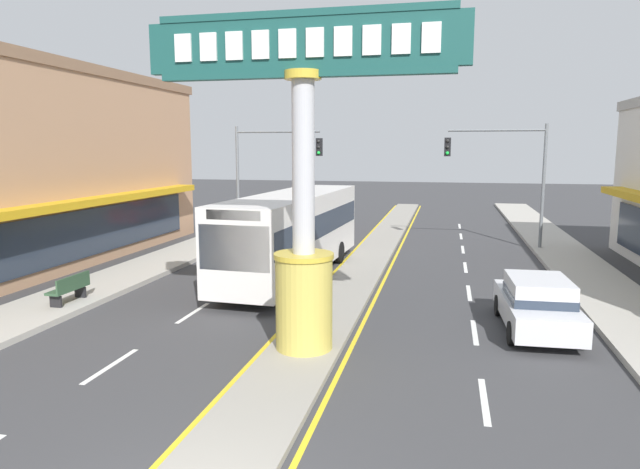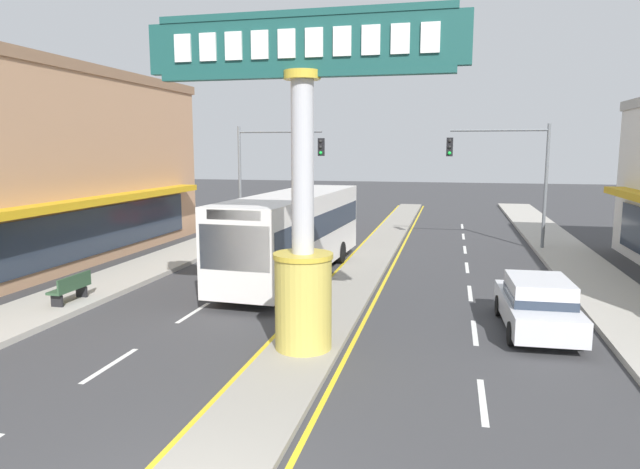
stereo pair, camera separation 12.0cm
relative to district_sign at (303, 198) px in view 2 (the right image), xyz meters
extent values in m
cube|color=gray|center=(0.00, 11.40, -3.77)|extent=(1.80, 52.00, 0.14)
cube|color=#ADA89E|center=(-8.83, 9.40, -3.75)|extent=(2.65, 60.00, 0.18)
cube|color=#ADA89E|center=(8.83, 9.40, -3.75)|extent=(2.65, 60.00, 0.18)
cube|color=silver|center=(-4.20, -1.80, -3.84)|extent=(0.14, 2.20, 0.01)
cube|color=silver|center=(-4.20, 2.60, -3.84)|extent=(0.14, 2.20, 0.01)
cube|color=silver|center=(-4.20, 7.00, -3.84)|extent=(0.14, 2.20, 0.01)
cube|color=silver|center=(-4.20, 11.40, -3.84)|extent=(0.14, 2.20, 0.01)
cube|color=silver|center=(-4.20, 15.80, -3.84)|extent=(0.14, 2.20, 0.01)
cube|color=silver|center=(-4.20, 20.20, -3.84)|extent=(0.14, 2.20, 0.01)
cube|color=silver|center=(-4.20, 24.60, -3.84)|extent=(0.14, 2.20, 0.01)
cube|color=silver|center=(4.20, -1.80, -3.84)|extent=(0.14, 2.20, 0.01)
cube|color=silver|center=(4.20, 2.60, -3.84)|extent=(0.14, 2.20, 0.01)
cube|color=silver|center=(4.20, 7.00, -3.84)|extent=(0.14, 2.20, 0.01)
cube|color=silver|center=(4.20, 11.40, -3.84)|extent=(0.14, 2.20, 0.01)
cube|color=silver|center=(4.20, 15.80, -3.84)|extent=(0.14, 2.20, 0.01)
cube|color=silver|center=(4.20, 20.20, -3.84)|extent=(0.14, 2.20, 0.01)
cube|color=silver|center=(4.20, 24.60, -3.84)|extent=(0.14, 2.20, 0.01)
cube|color=yellow|center=(-1.08, 11.40, -3.84)|extent=(0.12, 52.00, 0.01)
cube|color=yellow|center=(1.08, 11.40, -3.84)|extent=(0.12, 52.00, 0.01)
cylinder|color=gold|center=(0.00, 0.00, -2.58)|extent=(1.39, 1.39, 2.26)
cylinder|color=gold|center=(0.00, 0.00, -1.39)|extent=(1.46, 1.46, 0.12)
cylinder|color=#B7B7BC|center=(0.00, 0.00, 0.75)|extent=(0.54, 0.54, 4.40)
cylinder|color=gold|center=(0.00, 0.00, 2.85)|extent=(0.86, 0.86, 0.20)
cube|color=#194C47|center=(0.00, 0.00, 3.53)|extent=(7.56, 0.24, 1.17)
cube|color=#194C47|center=(0.00, 0.00, 4.20)|extent=(6.96, 0.29, 0.16)
cube|color=#194C47|center=(0.00, 0.00, 2.87)|extent=(6.96, 0.29, 0.16)
cube|color=white|center=(-2.89, -0.15, 3.53)|extent=(0.41, 0.06, 0.64)
cube|color=white|center=(-2.25, -0.15, 3.53)|extent=(0.41, 0.06, 0.64)
cube|color=white|center=(-1.61, -0.15, 3.53)|extent=(0.41, 0.06, 0.64)
cube|color=white|center=(-0.96, -0.15, 3.53)|extent=(0.41, 0.06, 0.64)
cube|color=white|center=(-0.32, -0.15, 3.53)|extent=(0.41, 0.06, 0.64)
cube|color=white|center=(0.32, -0.15, 3.53)|extent=(0.41, 0.06, 0.64)
cube|color=white|center=(0.96, -0.15, 3.53)|extent=(0.41, 0.06, 0.64)
cube|color=white|center=(1.61, -0.15, 3.53)|extent=(0.41, 0.06, 0.64)
cube|color=white|center=(2.25, -0.15, 3.53)|extent=(0.41, 0.06, 0.64)
cube|color=white|center=(2.89, -0.15, 3.53)|extent=(0.41, 0.06, 0.64)
cube|color=gold|center=(-10.98, 7.16, -0.99)|extent=(0.90, 18.54, 0.30)
cube|color=#283342|center=(-11.39, 7.16, -2.34)|extent=(0.08, 17.89, 2.00)
cylinder|color=slate|center=(-7.90, 16.33, -0.74)|extent=(0.16, 0.16, 6.20)
cylinder|color=slate|center=(-5.59, 16.33, 2.06)|extent=(4.62, 0.12, 0.12)
cube|color=black|center=(-3.28, 16.17, 1.25)|extent=(0.32, 0.24, 0.92)
sphere|color=black|center=(-3.28, 16.03, 1.55)|extent=(0.17, 0.17, 0.17)
sphere|color=black|center=(-3.28, 16.03, 1.25)|extent=(0.17, 0.17, 0.17)
sphere|color=#19D83F|center=(-3.28, 16.03, 0.95)|extent=(0.17, 0.17, 0.17)
cylinder|color=slate|center=(7.90, 16.28, -0.74)|extent=(0.16, 0.16, 6.20)
cylinder|color=slate|center=(5.59, 16.28, 2.06)|extent=(4.62, 0.12, 0.12)
cube|color=black|center=(3.28, 16.12, 1.25)|extent=(0.32, 0.24, 0.92)
sphere|color=black|center=(3.28, 15.98, 1.55)|extent=(0.17, 0.17, 0.17)
sphere|color=black|center=(3.28, 15.98, 1.25)|extent=(0.17, 0.17, 0.17)
sphere|color=#19D83F|center=(3.28, 15.98, 0.95)|extent=(0.17, 0.17, 0.17)
cube|color=silver|center=(-2.55, 8.27, -2.03)|extent=(3.10, 11.32, 2.90)
cube|color=#283342|center=(-2.55, 8.27, -1.73)|extent=(3.11, 11.10, 0.90)
cube|color=#283342|center=(-2.85, 2.72, -1.78)|extent=(2.30, 0.20, 1.40)
cube|color=black|center=(-2.85, 2.72, -0.78)|extent=(1.75, 0.17, 0.30)
cylinder|color=black|center=(-1.59, 4.74, -3.36)|extent=(0.33, 0.97, 0.96)
cylinder|color=black|center=(-3.89, 4.87, -3.36)|extent=(0.33, 0.97, 0.96)
cylinder|color=black|center=(-1.24, 11.12, -3.36)|extent=(0.33, 0.97, 0.96)
cylinder|color=black|center=(-3.54, 11.24, -3.36)|extent=(0.33, 0.97, 0.96)
cube|color=silver|center=(5.85, 3.12, -3.24)|extent=(1.94, 4.37, 0.66)
cube|color=silver|center=(5.86, 2.94, -2.61)|extent=(1.64, 2.21, 0.60)
cube|color=#283342|center=(5.86, 2.94, -2.79)|extent=(1.68, 2.24, 0.24)
cylinder|color=black|center=(4.98, 4.41, -3.53)|extent=(0.25, 0.63, 0.62)
cylinder|color=black|center=(6.60, 4.48, -3.53)|extent=(0.25, 0.63, 0.62)
cylinder|color=black|center=(5.10, 1.75, -3.53)|extent=(0.25, 0.63, 0.62)
cylinder|color=black|center=(6.72, 1.82, -3.53)|extent=(0.25, 0.63, 0.62)
cube|color=maroon|center=(-5.85, 21.33, -3.14)|extent=(1.99, 4.64, 0.80)
cube|color=maroon|center=(-5.85, 21.51, -2.34)|extent=(1.73, 2.88, 0.80)
cube|color=#283342|center=(-5.85, 21.51, -2.62)|extent=(1.77, 2.91, 0.24)
cylinder|color=black|center=(-5.00, 19.88, -3.50)|extent=(0.23, 0.68, 0.68)
cylinder|color=black|center=(-6.75, 19.92, -3.50)|extent=(0.23, 0.68, 0.68)
cylinder|color=black|center=(-4.95, 22.74, -3.50)|extent=(0.23, 0.68, 0.68)
cylinder|color=black|center=(-6.70, 22.77, -3.50)|extent=(0.23, 0.68, 0.68)
cube|color=#2D4C33|center=(-8.30, 2.26, -3.22)|extent=(0.48, 1.60, 0.08)
cube|color=#2D4C33|center=(-8.09, 2.26, -2.98)|extent=(0.06, 1.60, 0.40)
cube|color=black|center=(-8.30, 1.66, -3.48)|extent=(0.38, 0.08, 0.36)
cube|color=black|center=(-8.30, 2.86, -3.48)|extent=(0.38, 0.08, 0.36)
camera|label=1|loc=(3.33, -13.00, 1.18)|focal=31.74mm
camera|label=2|loc=(3.45, -12.97, 1.18)|focal=31.74mm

